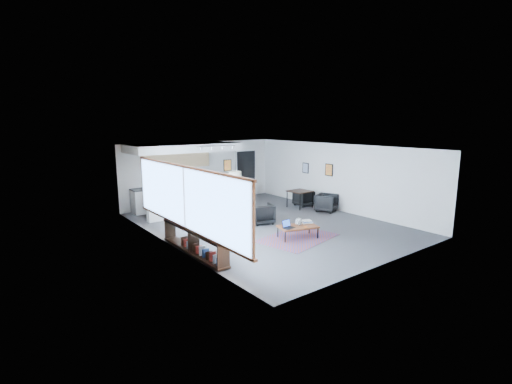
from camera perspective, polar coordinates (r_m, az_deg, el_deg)
room at (r=12.30m, az=1.75°, el=0.84°), size 7.02×9.02×2.62m
window at (r=9.67m, az=-10.90°, el=-1.13°), size 0.10×5.95×1.66m
console at (r=9.90m, az=-9.43°, el=-7.57°), size 0.35×3.00×0.80m
kitchenette at (r=14.74m, az=-11.08°, el=2.59°), size 4.20×1.96×2.60m
doorway at (r=17.18m, az=-1.62°, el=2.90°), size 1.10×0.12×2.15m
track_light at (r=13.60m, az=-6.08°, el=6.94°), size 1.60×0.07×0.15m
wall_art_lower at (r=14.93m, az=11.17°, el=3.36°), size 0.03×0.38×0.48m
wall_art_upper at (r=15.82m, az=7.63°, el=3.69°), size 0.03×0.34×0.44m
kilim_rug at (r=11.20m, az=6.41°, el=-7.03°), size 2.56×2.00×0.01m
coffee_table at (r=11.10m, az=6.45°, el=-5.35°), size 1.28×0.93×0.38m
laptop at (r=10.87m, az=4.88°, el=-5.16°), size 0.34×0.29×0.23m
ceramic_pot at (r=11.14m, az=6.60°, el=-4.55°), size 0.23×0.23×0.23m
book_stack at (r=11.44m, az=7.80°, el=-4.53°), size 0.38×0.34×0.10m
coaster at (r=11.01m, az=7.59°, el=-5.35°), size 0.10×0.10×0.01m
armchair_left at (r=12.18m, az=-5.07°, el=-3.55°), size 0.91×0.87×0.83m
armchair_right at (r=12.62m, az=0.96°, el=-3.22°), size 0.90×0.87×0.74m
floor_lamp at (r=13.52m, az=-3.26°, el=2.25°), size 0.49×0.49×1.64m
dining_table at (r=15.02m, az=6.78°, el=-0.04°), size 0.84×0.84×0.69m
dining_chair_near at (r=14.56m, az=10.82°, el=-1.73°), size 0.80×0.78×0.64m
dining_chair_far at (r=15.42m, az=7.32°, el=-1.03°), size 0.61×0.57×0.59m
microwave at (r=15.71m, az=-7.93°, el=2.24°), size 0.58×0.33×0.39m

